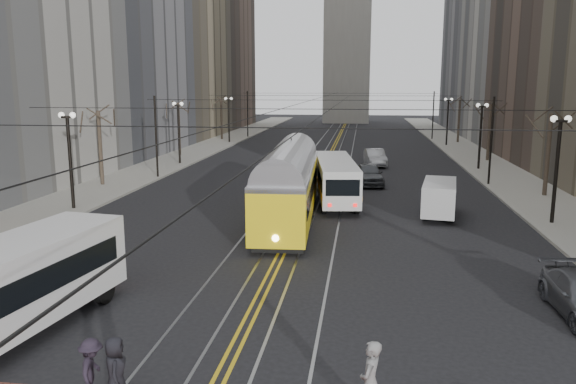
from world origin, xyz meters
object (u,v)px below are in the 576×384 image
(sedan_silver, at_px, (375,157))
(pedestrian_d, at_px, (92,370))
(pedestrian_b, at_px, (370,382))
(rear_bus, at_px, (336,180))
(streetcar, at_px, (289,191))
(sedan_grey, at_px, (369,174))
(cargo_van, at_px, (439,199))
(pedestrian_a, at_px, (116,370))

(sedan_silver, bearing_deg, pedestrian_d, -107.76)
(pedestrian_b, relative_size, pedestrian_d, 1.23)
(rear_bus, xyz_separation_m, pedestrian_b, (1.99, -24.51, -0.36))
(rear_bus, distance_m, pedestrian_d, 24.93)
(sedan_silver, bearing_deg, streetcar, -110.58)
(pedestrian_b, bearing_deg, streetcar, -150.03)
(streetcar, xyz_separation_m, pedestrian_d, (-2.23, -18.77, -0.86))
(sedan_grey, bearing_deg, cargo_van, -75.44)
(sedan_silver, height_order, pedestrian_a, pedestrian_a)
(rear_bus, distance_m, cargo_van, 7.21)
(streetcar, distance_m, pedestrian_a, 18.86)
(sedan_grey, height_order, pedestrian_a, pedestrian_a)
(streetcar, distance_m, pedestrian_b, 19.27)
(sedan_grey, relative_size, pedestrian_d, 3.07)
(streetcar, bearing_deg, sedan_grey, 66.84)
(streetcar, height_order, sedan_silver, streetcar)
(rear_bus, distance_m, sedan_silver, 16.81)
(cargo_van, bearing_deg, sedan_silver, 107.88)
(sedan_silver, xyz_separation_m, pedestrian_a, (-6.78, -41.08, 0.06))
(pedestrian_d, bearing_deg, cargo_van, -41.43)
(pedestrian_b, bearing_deg, pedestrian_a, -72.91)
(sedan_grey, bearing_deg, pedestrian_d, -108.62)
(sedan_silver, bearing_deg, pedestrian_a, -106.96)
(pedestrian_a, bearing_deg, streetcar, -24.26)
(streetcar, height_order, rear_bus, streetcar)
(rear_bus, height_order, cargo_van, rear_bus)
(pedestrian_a, bearing_deg, sedan_grey, -30.54)
(rear_bus, relative_size, pedestrian_d, 6.49)
(streetcar, relative_size, pedestrian_b, 7.28)
(streetcar, xyz_separation_m, cargo_van, (8.38, 1.89, -0.64))
(sedan_grey, relative_size, sedan_silver, 1.02)
(pedestrian_a, bearing_deg, pedestrian_b, -109.30)
(cargo_van, height_order, sedan_grey, cargo_van)
(pedestrian_b, xyz_separation_m, pedestrian_d, (-6.52, 0.00, -0.18))
(rear_bus, height_order, sedan_silver, rear_bus)
(pedestrian_b, bearing_deg, pedestrian_d, -72.91)
(cargo_van, bearing_deg, sedan_grey, 119.76)
(cargo_van, height_order, pedestrian_a, cargo_van)
(streetcar, relative_size, pedestrian_a, 8.48)
(rear_bus, bearing_deg, pedestrian_b, -92.54)
(rear_bus, bearing_deg, streetcar, -119.02)
(cargo_van, bearing_deg, rear_bus, 156.57)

